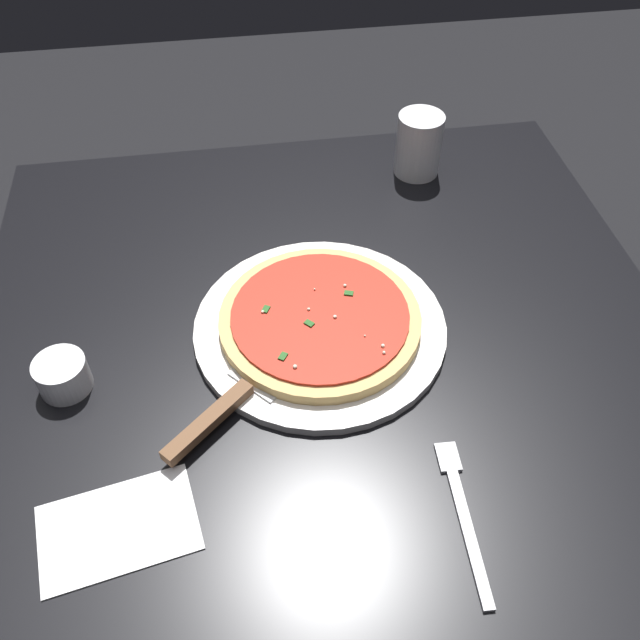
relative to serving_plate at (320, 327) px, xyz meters
name	(u,v)px	position (x,y,z in m)	size (l,w,h in m)	color
ground_plane	(325,571)	(-0.01, 0.01, -0.74)	(5.00, 5.00, 0.00)	black
restaurant_table	(328,398)	(-0.01, 0.01, -0.14)	(0.91, 0.91, 0.74)	black
serving_plate	(320,327)	(0.00, 0.00, 0.00)	(0.33, 0.33, 0.01)	white
pizza	(320,319)	(0.00, 0.00, 0.02)	(0.26, 0.26, 0.02)	#DBB26B
pizza_server	(234,400)	(0.12, 0.11, 0.01)	(0.19, 0.18, 0.01)	silver
cup_tall_drink	(419,145)	(-0.21, -0.33, 0.04)	(0.07, 0.07, 0.10)	silver
cup_small_sauce	(63,375)	(0.32, 0.04, 0.02)	(0.06, 0.06, 0.04)	silver
napkin_folded_right	(118,528)	(0.25, 0.24, -0.01)	(0.16, 0.10, 0.00)	white
fork	(462,509)	(-0.11, 0.27, 0.00)	(0.03, 0.19, 0.00)	silver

